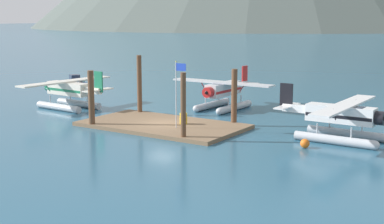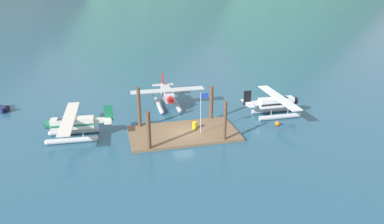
{
  "view_description": "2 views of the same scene",
  "coord_description": "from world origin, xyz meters",
  "px_view_note": "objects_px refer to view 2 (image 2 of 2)",
  "views": [
    {
      "loc": [
        24.79,
        -33.55,
        8.66
      ],
      "look_at": [
        2.22,
        0.94,
        1.29
      ],
      "focal_mm": 49.69,
      "sensor_mm": 36.0,
      "label": 1
    },
    {
      "loc": [
        -8.79,
        -39.15,
        18.36
      ],
      "look_at": [
        1.91,
        3.26,
        1.48
      ],
      "focal_mm": 34.29,
      "sensor_mm": 36.0,
      "label": 2
    }
  ],
  "objects_px": {
    "seaplane_white_stbd_fwd": "(276,105)",
    "seaplane_cream_port_fwd": "(73,126)",
    "flagpole": "(202,108)",
    "mooring_buoy": "(277,123)",
    "seaplane_silver_bow_centre": "(167,97)",
    "fuel_drum": "(195,125)"
  },
  "relations": [
    {
      "from": "seaplane_white_stbd_fwd",
      "to": "seaplane_cream_port_fwd",
      "type": "height_order",
      "value": "same"
    },
    {
      "from": "flagpole",
      "to": "mooring_buoy",
      "type": "relative_size",
      "value": 8.14
    },
    {
      "from": "flagpole",
      "to": "seaplane_silver_bow_centre",
      "type": "distance_m",
      "value": 11.06
    },
    {
      "from": "flagpole",
      "to": "fuel_drum",
      "type": "height_order",
      "value": "flagpole"
    },
    {
      "from": "flagpole",
      "to": "fuel_drum",
      "type": "relative_size",
      "value": 5.83
    },
    {
      "from": "flagpole",
      "to": "seaplane_silver_bow_centre",
      "type": "relative_size",
      "value": 0.49
    },
    {
      "from": "fuel_drum",
      "to": "seaplane_white_stbd_fwd",
      "type": "relative_size",
      "value": 0.08
    },
    {
      "from": "seaplane_silver_bow_centre",
      "to": "seaplane_cream_port_fwd",
      "type": "bearing_deg",
      "value": -148.33
    },
    {
      "from": "mooring_buoy",
      "to": "seaplane_white_stbd_fwd",
      "type": "relative_size",
      "value": 0.06
    },
    {
      "from": "seaplane_silver_bow_centre",
      "to": "flagpole",
      "type": "bearing_deg",
      "value": -78.71
    },
    {
      "from": "flagpole",
      "to": "mooring_buoy",
      "type": "distance_m",
      "value": 10.59
    },
    {
      "from": "mooring_buoy",
      "to": "seaplane_cream_port_fwd",
      "type": "bearing_deg",
      "value": 174.38
    },
    {
      "from": "flagpole",
      "to": "seaplane_white_stbd_fwd",
      "type": "relative_size",
      "value": 0.49
    },
    {
      "from": "mooring_buoy",
      "to": "seaplane_silver_bow_centre",
      "type": "height_order",
      "value": "seaplane_silver_bow_centre"
    },
    {
      "from": "mooring_buoy",
      "to": "seaplane_silver_bow_centre",
      "type": "relative_size",
      "value": 0.06
    },
    {
      "from": "flagpole",
      "to": "seaplane_white_stbd_fwd",
      "type": "xyz_separation_m",
      "value": [
        11.41,
        3.74,
        -1.97
      ]
    },
    {
      "from": "seaplane_cream_port_fwd",
      "to": "mooring_buoy",
      "type": "bearing_deg",
      "value": -5.62
    },
    {
      "from": "seaplane_silver_bow_centre",
      "to": "mooring_buoy",
      "type": "bearing_deg",
      "value": -39.96
    },
    {
      "from": "fuel_drum",
      "to": "mooring_buoy",
      "type": "xyz_separation_m",
      "value": [
        10.56,
        -1.04,
        -0.42
      ]
    },
    {
      "from": "mooring_buoy",
      "to": "seaplane_cream_port_fwd",
      "type": "height_order",
      "value": "seaplane_cream_port_fwd"
    },
    {
      "from": "mooring_buoy",
      "to": "seaplane_white_stbd_fwd",
      "type": "distance_m",
      "value": 3.77
    },
    {
      "from": "flagpole",
      "to": "seaplane_white_stbd_fwd",
      "type": "bearing_deg",
      "value": 18.15
    }
  ]
}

